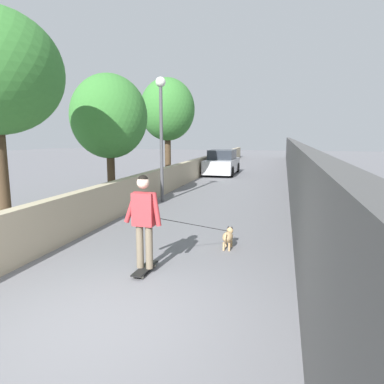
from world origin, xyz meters
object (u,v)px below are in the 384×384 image
object	(u,v)px
lamp_post	(161,118)
car_near	(222,163)
tree_left_mid	(167,110)
tree_left_far	(109,117)
dog	(228,236)
person_skateboarder	(144,214)
skateboard	(145,269)

from	to	relation	value
lamp_post	car_near	bearing A→B (deg)	-3.56
tree_left_mid	lamp_post	size ratio (longest dim) A/B	1.17
tree_left_far	car_near	distance (m)	10.94
tree_left_far	dog	xyz separation A→B (m)	(-3.97, -4.83, -2.80)
person_skateboarder	car_near	size ratio (longest dim) A/B	0.39
lamp_post	car_near	size ratio (longest dim) A/B	1.04
dog	car_near	bearing A→B (deg)	10.21
skateboard	person_skateboarder	world-z (taller)	person_skateboarder
person_skateboarder	car_near	world-z (taller)	person_skateboarder
tree_left_far	person_skateboarder	bearing A→B (deg)	-147.68
tree_left_mid	lamp_post	world-z (taller)	tree_left_mid
tree_left_mid	skateboard	world-z (taller)	tree_left_mid
lamp_post	dog	distance (m)	6.38
tree_left_mid	tree_left_far	xyz separation A→B (m)	(-5.50, 0.30, -0.60)
lamp_post	tree_left_mid	bearing A→B (deg)	15.87
tree_left_far	person_skateboarder	world-z (taller)	tree_left_far
tree_left_mid	tree_left_far	bearing A→B (deg)	176.91
tree_left_far	skateboard	bearing A→B (deg)	-147.68
skateboard	dog	bearing A→B (deg)	-35.98
lamp_post	skateboard	xyz separation A→B (m)	(-6.48, -1.96, -2.98)
tree_left_far	lamp_post	bearing A→B (deg)	-63.82
tree_left_mid	person_skateboarder	distance (m)	11.94
tree_left_far	person_skateboarder	xyz separation A→B (m)	(-5.68, -3.59, -2.00)
tree_left_far	dog	bearing A→B (deg)	-129.45
dog	tree_left_mid	bearing A→B (deg)	25.56
tree_left_far	person_skateboarder	size ratio (longest dim) A/B	2.69
tree_left_far	car_near	xyz separation A→B (m)	(10.44, -2.23, -2.36)
skateboard	tree_left_far	bearing A→B (deg)	32.32
tree_left_mid	car_near	world-z (taller)	tree_left_mid
tree_left_far	skateboard	size ratio (longest dim) A/B	5.64
lamp_post	dog	world-z (taller)	lamp_post
tree_left_mid	car_near	size ratio (longest dim) A/B	1.21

